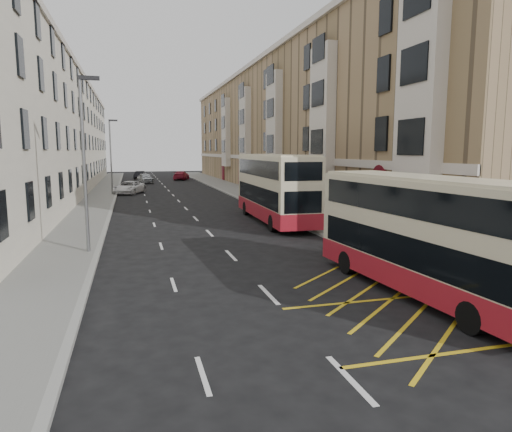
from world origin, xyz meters
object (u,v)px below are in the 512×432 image
object	(u,v)px
pedestrian_far	(386,239)
car_silver	(145,178)
pedestrian_mid	(500,258)
double_decker_rear	(275,188)
white_van	(129,188)
street_lamp_near	(85,155)
car_red	(181,175)
car_dark	(140,175)
street_lamp_far	(111,152)
double_decker_front	(425,236)

from	to	relation	value
pedestrian_far	car_silver	size ratio (longest dim) A/B	0.36
pedestrian_mid	double_decker_rear	bearing A→B (deg)	105.39
white_van	street_lamp_near	bearing A→B (deg)	-72.22
white_van	car_red	world-z (taller)	car_red
pedestrian_mid	car_red	size ratio (longest dim) A/B	0.33
street_lamp_near	car_dark	size ratio (longest dim) A/B	1.96
white_van	street_lamp_far	bearing A→B (deg)	-130.97
double_decker_front	car_silver	world-z (taller)	double_decker_front
double_decker_front	car_dark	distance (m)	68.50
double_decker_rear	car_dark	bearing A→B (deg)	100.25
double_decker_front	pedestrian_far	xyz separation A→B (m)	(1.45, 4.69, -1.09)
street_lamp_far	car_dark	distance (m)	29.11
street_lamp_near	pedestrian_mid	bearing A→B (deg)	-31.68
pedestrian_far	car_red	bearing A→B (deg)	-65.13
double_decker_front	street_lamp_far	bearing A→B (deg)	102.17
pedestrian_far	car_dark	world-z (taller)	pedestrian_far
street_lamp_far	white_van	size ratio (longest dim) A/B	1.58
street_lamp_near	white_van	size ratio (longest dim) A/B	1.58
street_lamp_far	car_red	world-z (taller)	street_lamp_far
double_decker_front	car_dark	world-z (taller)	double_decker_front
pedestrian_mid	car_dark	world-z (taller)	pedestrian_mid
street_lamp_far	pedestrian_mid	xyz separation A→B (m)	(14.77, -39.11, -3.66)
street_lamp_far	double_decker_rear	distance (m)	25.68
pedestrian_mid	car_red	xyz separation A→B (m)	(-4.72, 63.43, -0.24)
double_decker_rear	white_van	bearing A→B (deg)	113.44
double_decker_front	pedestrian_mid	xyz separation A→B (m)	(3.42, 0.28, -1.06)
street_lamp_far	double_decker_front	xyz separation A→B (m)	(11.35, -39.39, -2.60)
car_red	street_lamp_near	bearing A→B (deg)	95.72
street_lamp_near	car_red	world-z (taller)	street_lamp_near
street_lamp_near	pedestrian_far	size ratio (longest dim) A/B	5.06
double_decker_rear	pedestrian_far	xyz separation A→B (m)	(1.45, -11.79, -1.39)
pedestrian_mid	car_silver	size ratio (longest dim) A/B	0.37
street_lamp_near	pedestrian_mid	size ratio (longest dim) A/B	4.85
street_lamp_far	white_van	distance (m)	4.40
white_van	car_silver	distance (m)	16.94
pedestrian_mid	car_dark	xyz separation A→B (m)	(-11.34, 67.74, -0.30)
street_lamp_far	car_dark	size ratio (longest dim) A/B	1.96
double_decker_rear	white_van	world-z (taller)	double_decker_rear
street_lamp_near	double_decker_rear	size ratio (longest dim) A/B	0.69
street_lamp_far	car_dark	bearing A→B (deg)	83.18
double_decker_front	car_dark	size ratio (longest dim) A/B	2.49
street_lamp_near	double_decker_front	world-z (taller)	street_lamp_near
pedestrian_mid	street_lamp_near	bearing A→B (deg)	151.80
street_lamp_far	double_decker_front	distance (m)	41.08
pedestrian_mid	car_silver	bearing A→B (deg)	104.16
double_decker_front	car_red	world-z (taller)	double_decker_front
pedestrian_mid	car_silver	world-z (taller)	pedestrian_mid
double_decker_rear	street_lamp_near	bearing A→B (deg)	-146.52
street_lamp_near	car_red	xyz separation A→B (m)	(10.05, 54.32, -3.90)
pedestrian_far	car_dark	xyz separation A→B (m)	(-9.38, 63.33, -0.27)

